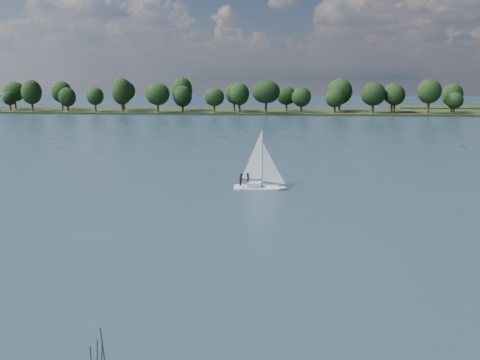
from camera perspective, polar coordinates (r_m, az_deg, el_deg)
name	(u,v)px	position (r m, az deg, el deg)	size (l,w,h in m)	color
ground	(308,142)	(131.78, 7.31, 4.05)	(700.00, 700.00, 0.00)	#233342
far_shore	(301,113)	(243.33, 6.51, 7.16)	(660.00, 40.00, 1.50)	black
sailboat	(257,172)	(74.70, 1.83, 0.88)	(6.85, 2.19, 8.91)	silver
treeline	(283,95)	(238.45, 4.65, 9.07)	(561.90, 74.24, 18.63)	black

